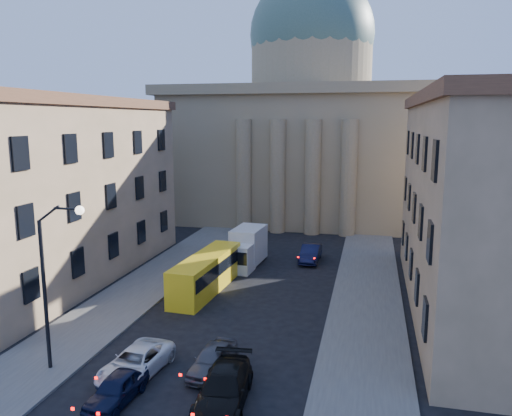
{
  "coord_description": "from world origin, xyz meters",
  "views": [
    {
      "loc": [
        8.5,
        -13.16,
        12.91
      ],
      "look_at": [
        1.68,
        16.1,
        7.59
      ],
      "focal_mm": 35.0,
      "sensor_mm": 36.0,
      "label": 1
    }
  ],
  "objects_px": {
    "box_truck": "(246,249)",
    "city_bus": "(206,272)",
    "street_lamp": "(52,274)",
    "car_left_near": "(117,389)"
  },
  "relations": [
    {
      "from": "street_lamp",
      "to": "car_left_near",
      "type": "distance_m",
      "value": 6.66
    },
    {
      "from": "box_truck",
      "to": "city_bus",
      "type": "bearing_deg",
      "value": -96.45
    },
    {
      "from": "street_lamp",
      "to": "car_left_near",
      "type": "relative_size",
      "value": 2.24
    },
    {
      "from": "car_left_near",
      "to": "box_truck",
      "type": "relative_size",
      "value": 0.64
    },
    {
      "from": "city_bus",
      "to": "car_left_near",
      "type": "bearing_deg",
      "value": -83.06
    },
    {
      "from": "box_truck",
      "to": "street_lamp",
      "type": "bearing_deg",
      "value": -99.04
    },
    {
      "from": "car_left_near",
      "to": "box_truck",
      "type": "xyz_separation_m",
      "value": [
        0.39,
        22.7,
        0.89
      ]
    },
    {
      "from": "city_bus",
      "to": "box_truck",
      "type": "bearing_deg",
      "value": 83.26
    },
    {
      "from": "street_lamp",
      "to": "box_truck",
      "type": "height_order",
      "value": "street_lamp"
    },
    {
      "from": "street_lamp",
      "to": "city_bus",
      "type": "xyz_separation_m",
      "value": [
        3.47,
        13.63,
        -3.81
      ]
    }
  ]
}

